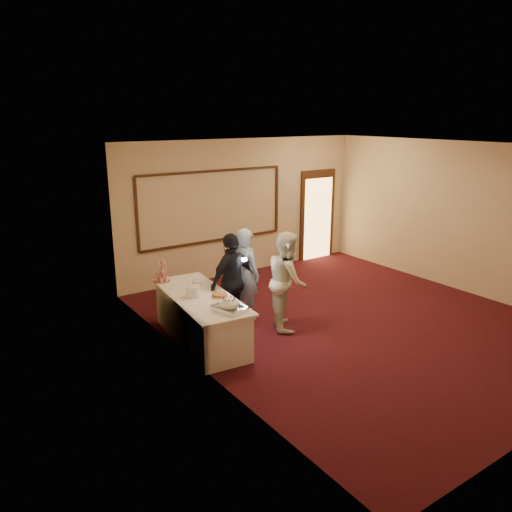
% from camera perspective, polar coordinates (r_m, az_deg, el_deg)
% --- Properties ---
extents(floor, '(7.00, 7.00, 0.00)m').
position_cam_1_polar(floor, '(8.99, 10.97, -7.28)').
color(floor, black).
rests_on(floor, ground).
extents(room_walls, '(6.04, 7.04, 3.02)m').
position_cam_1_polar(room_walls, '(8.41, 11.69, 5.52)').
color(room_walls, beige).
rests_on(room_walls, floor).
extents(wall_molding, '(3.45, 0.04, 1.55)m').
position_cam_1_polar(wall_molding, '(10.73, -4.95, 5.66)').
color(wall_molding, '#341F0F').
rests_on(wall_molding, room_walls).
extents(doorway, '(1.05, 0.07, 2.20)m').
position_cam_1_polar(doorway, '(12.50, 7.02, 4.63)').
color(doorway, '#341F0F').
rests_on(doorway, floor).
extents(buffet_table, '(1.10, 2.32, 0.77)m').
position_cam_1_polar(buffet_table, '(8.00, -6.30, -7.05)').
color(buffet_table, white).
rests_on(buffet_table, floor).
extents(pavlova_tray, '(0.45, 0.53, 0.18)m').
position_cam_1_polar(pavlova_tray, '(7.20, -3.07, -5.66)').
color(pavlova_tray, silver).
rests_on(pavlova_tray, buffet_table).
extents(cupcake_stand, '(0.27, 0.27, 0.39)m').
position_cam_1_polar(cupcake_stand, '(8.55, -10.72, -1.97)').
color(cupcake_stand, '#CE5467').
rests_on(cupcake_stand, buffet_table).
extents(plate_stack_a, '(0.21, 0.21, 0.18)m').
position_cam_1_polar(plate_stack_a, '(7.78, -7.15, -4.02)').
color(plate_stack_a, white).
rests_on(plate_stack_a, buffet_table).
extents(plate_stack_b, '(0.17, 0.17, 0.14)m').
position_cam_1_polar(plate_stack_b, '(8.11, -6.73, -3.29)').
color(plate_stack_b, white).
rests_on(plate_stack_b, buffet_table).
extents(tart, '(0.27, 0.27, 0.06)m').
position_cam_1_polar(tart, '(7.76, -4.19, -4.47)').
color(tart, white).
rests_on(tart, buffet_table).
extents(man, '(0.53, 0.68, 1.63)m').
position_cam_1_polar(man, '(8.69, -1.24, -2.06)').
color(man, '#97B6E5').
rests_on(man, floor).
extents(woman, '(0.93, 1.01, 1.66)m').
position_cam_1_polar(woman, '(8.33, 3.56, -2.79)').
color(woman, beige).
rests_on(woman, floor).
extents(guest, '(1.03, 0.63, 1.64)m').
position_cam_1_polar(guest, '(8.31, -2.70, -2.89)').
color(guest, black).
rests_on(guest, floor).
extents(camera_flash, '(0.08, 0.06, 0.05)m').
position_cam_1_polar(camera_flash, '(8.10, -1.35, -0.41)').
color(camera_flash, white).
rests_on(camera_flash, guest).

